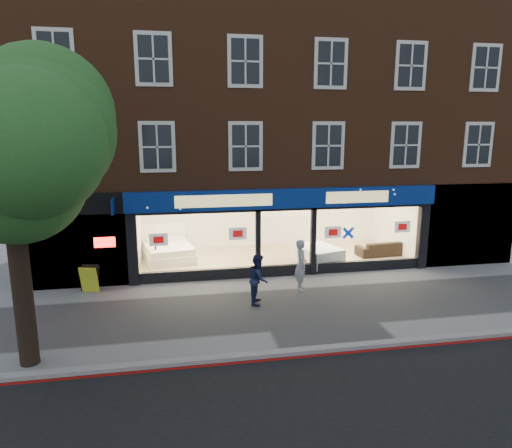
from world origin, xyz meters
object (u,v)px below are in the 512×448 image
object	(u,v)px
display_bed	(168,251)
pedestrian_grey	(301,265)
a_board	(90,279)
pedestrian_blue	(258,279)
sofa	(381,248)
mattress_stack	(319,255)

from	to	relation	value
display_bed	pedestrian_grey	size ratio (longest dim) A/B	1.49
display_bed	pedestrian_grey	bearing A→B (deg)	-54.45
a_board	pedestrian_blue	xyz separation A→B (m)	(5.39, -1.96, 0.33)
sofa	a_board	xyz separation A→B (m)	(-11.50, -2.19, 0.06)
display_bed	mattress_stack	size ratio (longest dim) A/B	1.28
mattress_stack	a_board	bearing A→B (deg)	-170.04
mattress_stack	pedestrian_grey	bearing A→B (deg)	-120.02
pedestrian_blue	a_board	bearing A→B (deg)	84.48
sofa	display_bed	bearing A→B (deg)	-10.35
pedestrian_grey	a_board	bearing A→B (deg)	85.88
mattress_stack	a_board	world-z (taller)	a_board
pedestrian_grey	pedestrian_blue	xyz separation A→B (m)	(-1.64, -0.92, -0.08)
mattress_stack	pedestrian_grey	xyz separation A→B (m)	(-1.46, -2.53, 0.44)
a_board	pedestrian_blue	distance (m)	5.75
sofa	pedestrian_blue	distance (m)	7.40
display_bed	mattress_stack	bearing A→B (deg)	-26.82
sofa	pedestrian_blue	world-z (taller)	pedestrian_blue
sofa	pedestrian_blue	bearing A→B (deg)	29.87
pedestrian_blue	mattress_stack	bearing A→B (deg)	-27.45
display_bed	pedestrian_blue	size ratio (longest dim) A/B	1.64
mattress_stack	a_board	distance (m)	8.63
sofa	a_board	size ratio (longest dim) A/B	2.25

